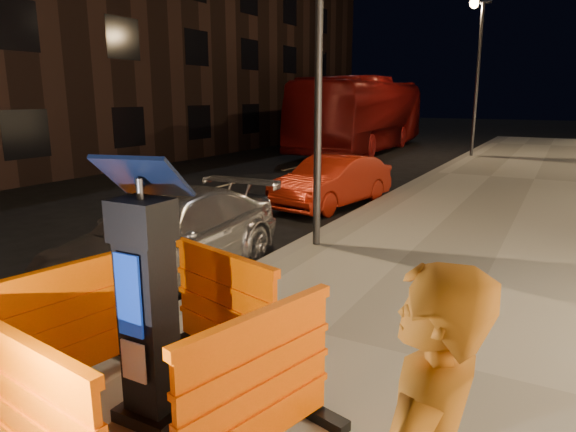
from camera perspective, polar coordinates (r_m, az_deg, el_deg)
The scene contains 13 objects.
ground_plane at distance 6.41m, azimuth -10.80°, elevation -10.64°, with size 120.00×120.00×0.00m, color black.
sidewalk at distance 5.19m, azimuth 16.92°, elevation -16.07°, with size 6.00×60.00×0.15m, color gray.
kerb at distance 6.38m, azimuth -10.83°, elevation -10.02°, with size 0.30×60.00×0.15m, color slate.
parking_kiosk at distance 3.92m, azimuth -15.38°, elevation -9.08°, with size 0.61×0.61×1.92m, color black.
barrier_front at distance 3.58m, azimuth -26.16°, elevation -19.96°, with size 1.37×0.56×1.07m, color #F35700.
barrier_back at distance 4.75m, azimuth -7.03°, elevation -10.21°, with size 1.37×0.56×1.07m, color #F35700.
barrier_kerbside at distance 4.75m, azimuth -23.53°, elevation -11.26°, with size 1.37×0.56×1.07m, color #F35700.
barrier_bldgside at distance 3.58m, azimuth -3.27°, elevation -18.50°, with size 1.37×0.56×1.07m, color #F35700.
car_silver at distance 7.70m, azimuth -13.02°, elevation -6.63°, with size 1.71×4.20×1.22m, color silver.
car_red at distance 12.33m, azimuth 4.91°, elevation 1.11°, with size 1.27×3.63×1.20m, color #A61E0E.
bus_doubledecker at distance 25.29m, azimuth 8.27°, elevation 7.19°, with size 2.88×12.31×3.43m, color maroon.
street_lamp_mid at distance 8.31m, azimuth 3.43°, elevation 17.19°, with size 0.12×0.12×6.00m, color #3F3F44.
street_lamp_far at distance 22.78m, azimuth 20.27°, elevation 13.84°, with size 0.12×0.12×6.00m, color #3F3F44.
Camera 1 is at (3.80, -4.49, 2.56)m, focal length 32.00 mm.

